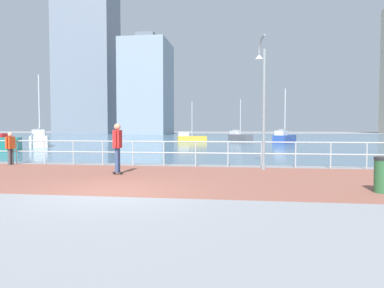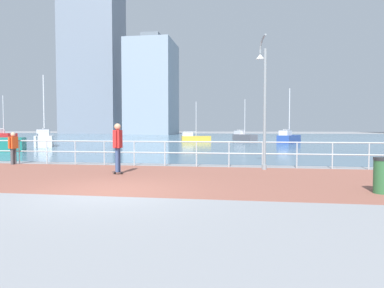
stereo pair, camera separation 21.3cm
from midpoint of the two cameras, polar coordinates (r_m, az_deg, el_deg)
ground at (r=48.80m, az=4.79°, el=0.68°), size 220.00×220.00×0.00m
brick_paving at (r=12.03m, az=-7.67°, el=-5.37°), size 28.00×6.77×0.01m
harbor_water at (r=59.93m, az=5.53°, el=1.05°), size 180.00×88.00×0.00m
waterfront_railing at (r=15.22m, az=-4.08°, el=-0.79°), size 25.25×0.06×1.11m
lamppost at (r=14.45m, az=12.06°, el=7.84°), size 0.45×0.79×5.42m
skateboarder at (r=12.79m, az=-11.64°, el=0.08°), size 0.40×0.55×1.84m
bystander at (r=17.85m, az=-27.00°, el=-0.26°), size 0.30×0.56×1.48m
trash_bin at (r=10.21m, az=29.36°, el=-4.50°), size 0.46×0.46×0.93m
sailboat_blue at (r=34.27m, az=-22.92°, el=0.68°), size 3.46×4.74×6.48m
sailboat_white at (r=38.60m, az=15.75°, el=0.91°), size 2.93×4.36×5.90m
sailboat_navy at (r=55.10m, az=-28.50°, el=1.21°), size 4.57×2.99×6.17m
sailboat_gray at (r=40.70m, az=0.65°, el=0.94°), size 3.54×1.98×4.75m
sailboat_ivory at (r=46.12m, az=8.68°, el=1.19°), size 3.28×3.80×5.42m
tower_slate at (r=111.30m, az=-15.97°, el=13.17°), size 17.12×11.54×45.98m
tower_beige at (r=91.78m, az=-6.49°, el=9.14°), size 11.58×13.68×25.76m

